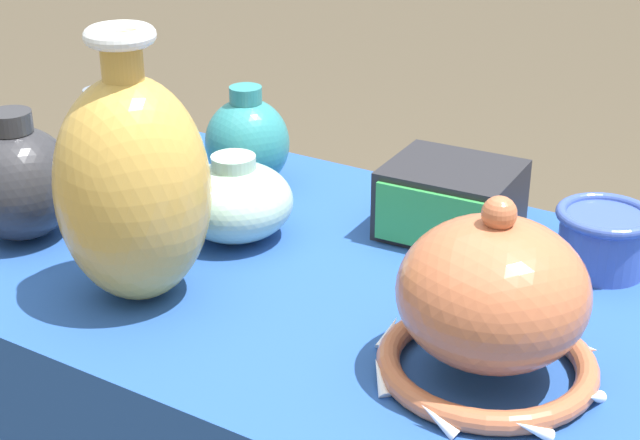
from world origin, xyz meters
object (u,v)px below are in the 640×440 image
(vase_tall_bulbous, at_px, (133,186))
(cup_wide_cobalt, at_px, (603,237))
(jar_round_slate, at_px, (106,147))
(mosaic_tile_box, at_px, (450,200))
(jar_round_teal, at_px, (247,142))
(jar_round_charcoal, at_px, (18,182))
(vase_dome_bell, at_px, (491,306))
(jar_round_celadon, at_px, (235,201))

(vase_tall_bulbous, bearing_deg, cup_wide_cobalt, 38.35)
(vase_tall_bulbous, xyz_separation_m, jar_round_slate, (-0.22, 0.19, -0.06))
(vase_tall_bulbous, relative_size, mosaic_tile_box, 1.83)
(jar_round_teal, distance_m, jar_round_charcoal, 0.30)
(vase_dome_bell, relative_size, cup_wide_cobalt, 1.98)
(jar_round_teal, relative_size, jar_round_celadon, 0.99)
(jar_round_celadon, bearing_deg, jar_round_charcoal, -148.37)
(vase_dome_bell, relative_size, jar_round_celadon, 1.57)
(cup_wide_cobalt, bearing_deg, jar_round_celadon, -159.60)
(cup_wide_cobalt, bearing_deg, jar_round_slate, -168.30)
(jar_round_slate, bearing_deg, mosaic_tile_box, 15.91)
(jar_round_celadon, relative_size, jar_round_slate, 0.97)
(vase_dome_bell, height_order, jar_round_teal, vase_dome_bell)
(cup_wide_cobalt, relative_size, jar_round_slate, 0.77)
(vase_tall_bulbous, height_order, jar_round_slate, vase_tall_bulbous)
(jar_round_teal, bearing_deg, jar_round_slate, -140.63)
(vase_tall_bulbous, xyz_separation_m, jar_round_teal, (-0.08, 0.30, -0.06))
(jar_round_slate, bearing_deg, jar_round_charcoal, -87.89)
(jar_round_teal, bearing_deg, jar_round_charcoal, -116.89)
(vase_dome_bell, xyz_separation_m, jar_round_teal, (-0.45, 0.25, -0.01))
(vase_tall_bulbous, distance_m, cup_wide_cobalt, 0.51)
(jar_round_celadon, xyz_separation_m, jar_round_slate, (-0.22, 0.02, 0.02))
(vase_dome_bell, relative_size, jar_round_slate, 1.53)
(vase_tall_bulbous, relative_size, cup_wide_cobalt, 2.64)
(vase_tall_bulbous, relative_size, jar_round_slate, 2.04)
(mosaic_tile_box, height_order, jar_round_teal, jar_round_teal)
(mosaic_tile_box, distance_m, jar_round_charcoal, 0.51)
(vase_tall_bulbous, height_order, jar_round_teal, vase_tall_bulbous)
(jar_round_slate, distance_m, jar_round_charcoal, 0.15)
(jar_round_teal, distance_m, jar_round_slate, 0.18)
(vase_dome_bell, distance_m, jar_round_charcoal, 0.59)
(mosaic_tile_box, bearing_deg, jar_round_celadon, -149.41)
(vase_tall_bulbous, bearing_deg, jar_round_teal, 104.39)
(jar_round_celadon, bearing_deg, vase_dome_bell, -17.10)
(jar_round_teal, bearing_deg, vase_tall_bulbous, -75.61)
(jar_round_slate, bearing_deg, vase_dome_bell, -12.71)
(jar_round_celadon, height_order, jar_round_charcoal, jar_round_charcoal)
(vase_tall_bulbous, xyz_separation_m, vase_dome_bell, (0.37, 0.05, -0.05))
(cup_wide_cobalt, bearing_deg, mosaic_tile_box, -178.69)
(vase_dome_bell, relative_size, mosaic_tile_box, 1.37)
(jar_round_teal, bearing_deg, mosaic_tile_box, 1.43)
(jar_round_teal, bearing_deg, vase_dome_bell, -29.03)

